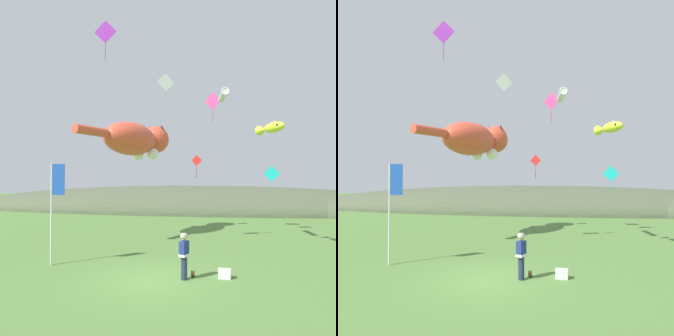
{
  "view_description": "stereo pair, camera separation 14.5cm",
  "coord_description": "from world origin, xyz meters",
  "views": [
    {
      "loc": [
        2.44,
        -12.34,
        3.96
      ],
      "look_at": [
        0.0,
        4.0,
        4.41
      ],
      "focal_mm": 35.0,
      "sensor_mm": 36.0,
      "label": 1
    },
    {
      "loc": [
        2.58,
        -12.31,
        3.96
      ],
      "look_at": [
        0.0,
        4.0,
        4.41
      ],
      "focal_mm": 35.0,
      "sensor_mm": 36.0,
      "label": 2
    }
  ],
  "objects": [
    {
      "name": "ground_plane",
      "position": [
        0.0,
        0.0,
        0.0
      ],
      "size": [
        120.0,
        120.0,
        0.0
      ],
      "primitive_type": "plane",
      "color": "#517A38"
    },
    {
      "name": "distant_hill_ridge",
      "position": [
        1.96,
        26.8,
        0.0
      ],
      "size": [
        60.08,
        14.27,
        5.81
      ],
      "color": "#4C563D",
      "rests_on": "ground"
    },
    {
      "name": "festival_attendant",
      "position": [
        1.18,
        0.32,
        0.95
      ],
      "size": [
        0.41,
        0.49,
        1.77
      ],
      "color": "#232D47",
      "rests_on": "ground"
    },
    {
      "name": "kite_spool",
      "position": [
        1.48,
        0.72,
        0.13
      ],
      "size": [
        0.13,
        0.27,
        0.27
      ],
      "color": "olive",
      "rests_on": "ground"
    },
    {
      "name": "picnic_cooler",
      "position": [
        2.72,
        0.71,
        0.18
      ],
      "size": [
        0.51,
        0.36,
        0.36
      ],
      "color": "white",
      "rests_on": "ground"
    },
    {
      "name": "festival_banner_pole",
      "position": [
        -4.8,
        1.5,
        3.01
      ],
      "size": [
        0.66,
        0.08,
        4.6
      ],
      "color": "silver",
      "rests_on": "ground"
    },
    {
      "name": "kite_giant_cat",
      "position": [
        -2.91,
        9.12,
        6.46
      ],
      "size": [
        4.37,
        7.93,
        2.58
      ],
      "color": "#E04C33"
    },
    {
      "name": "kite_fish_windsock",
      "position": [
        5.29,
        5.44,
        6.55
      ],
      "size": [
        1.47,
        2.11,
        0.64
      ],
      "color": "yellow"
    },
    {
      "name": "kite_tube_streamer",
      "position": [
        2.82,
        6.49,
        8.62
      ],
      "size": [
        0.6,
        2.08,
        0.44
      ],
      "color": "white"
    },
    {
      "name": "kite_diamond_violet",
      "position": [
        -3.32,
        3.96,
        11.56
      ],
      "size": [
        1.22,
        0.03,
        2.12
      ],
      "color": "purple"
    },
    {
      "name": "kite_diamond_pink",
      "position": [
        2.17,
        10.5,
        9.22
      ],
      "size": [
        1.1,
        0.64,
        2.16
      ],
      "color": "#E53F8C"
    },
    {
      "name": "kite_diamond_white",
      "position": [
        -0.43,
        5.93,
        9.32
      ],
      "size": [
        0.93,
        0.54,
        1.96
      ],
      "color": "white"
    },
    {
      "name": "kite_diamond_red",
      "position": [
        0.91,
        12.85,
        5.2
      ],
      "size": [
        0.85,
        0.25,
        1.77
      ],
      "color": "red"
    },
    {
      "name": "kite_diamond_teal",
      "position": [
        6.37,
        12.15,
        4.17
      ],
      "size": [
        1.14,
        0.2,
        2.05
      ],
      "color": "#19BFBF"
    }
  ]
}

